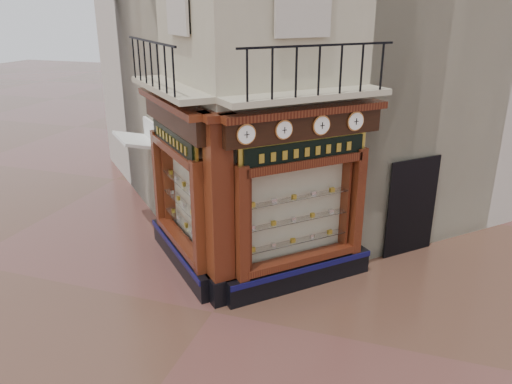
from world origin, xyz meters
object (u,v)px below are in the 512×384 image
at_px(awning, 144,226).
at_px(signboard_right, 305,151).
at_px(corner_pilaster, 219,214).
at_px(clock_b, 284,130).
at_px(clock_d, 355,121).
at_px(signboard_left, 173,140).
at_px(clock_a, 246,134).
at_px(clock_c, 321,125).

height_order(awning, signboard_right, signboard_right).
bearing_deg(corner_pilaster, clock_b, -19.88).
bearing_deg(clock_d, signboard_left, 145.49).
height_order(clock_b, clock_d, clock_d).
bearing_deg(signboard_left, corner_pilaster, -169.75).
bearing_deg(awning, clock_a, -169.61).
distance_m(corner_pilaster, clock_d, 3.33).
relative_size(clock_c, signboard_left, 0.19).
height_order(corner_pilaster, signboard_right, corner_pilaster).
distance_m(corner_pilaster, clock_c, 2.66).
bearing_deg(clock_a, clock_d, 0.00).
xyz_separation_m(clock_a, signboard_left, (-2.04, 1.04, -0.52)).
height_order(corner_pilaster, clock_d, corner_pilaster).
distance_m(corner_pilaster, clock_b, 2.09).
xyz_separation_m(clock_d, signboard_right, (-0.86, -0.70, -0.52)).
relative_size(clock_a, clock_b, 1.03).
xyz_separation_m(clock_b, signboard_left, (-2.60, 0.48, -0.52)).
relative_size(clock_d, awning, 0.26).
distance_m(clock_b, signboard_left, 2.69).
relative_size(clock_c, awning, 0.25).
bearing_deg(clock_d, clock_a, -180.00).
bearing_deg(clock_b, corner_pilaster, 160.12).
bearing_deg(clock_c, clock_b, -180.00).
distance_m(clock_d, awning, 6.93).
xyz_separation_m(clock_d, awning, (-5.81, 1.07, -3.62)).
xyz_separation_m(corner_pilaster, clock_a, (0.58, -0.02, 1.67)).
distance_m(clock_c, signboard_right, 0.60).
bearing_deg(signboard_left, clock_b, -145.48).
bearing_deg(signboard_left, signboard_right, -135.00).
relative_size(clock_c, signboard_right, 0.19).
bearing_deg(signboard_left, awning, 3.91).
relative_size(corner_pilaster, clock_a, 10.22).
bearing_deg(clock_c, signboard_left, 137.09).
xyz_separation_m(clock_a, signboard_right, (0.88, 1.04, -0.52)).
bearing_deg(corner_pilaster, clock_a, -47.47).
distance_m(clock_a, awning, 6.13).
relative_size(clock_a, clock_d, 0.96).
bearing_deg(clock_c, awning, 117.44).
relative_size(awning, signboard_left, 0.76).
relative_size(clock_d, signboard_left, 0.20).
bearing_deg(clock_d, clock_c, 180.00).
height_order(clock_c, awning, clock_c).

